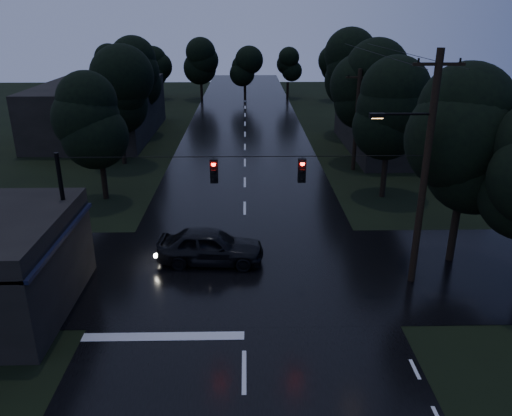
{
  "coord_description": "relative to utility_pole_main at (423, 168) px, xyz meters",
  "views": [
    {
      "loc": [
        0.13,
        -8.54,
        11.23
      ],
      "look_at": [
        0.56,
        13.17,
        2.71
      ],
      "focal_mm": 35.0,
      "sensor_mm": 36.0,
      "label": 1
    }
  ],
  "objects": [
    {
      "name": "tree_right_c",
      "position": [
        2.79,
        29.0,
        1.11
      ],
      "size": [
        4.76,
        4.76,
        10.03
      ],
      "color": "black",
      "rests_on": "ground"
    },
    {
      "name": "tree_left_b",
      "position": [
        -17.01,
        19.0,
        0.36
      ],
      "size": [
        4.2,
        4.2,
        8.85
      ],
      "color": "black",
      "rests_on": "ground"
    },
    {
      "name": "utility_pole_far",
      "position": [
        0.89,
        17.0,
        -1.38
      ],
      "size": [
        2.0,
        0.3,
        7.5
      ],
      "color": "black",
      "rests_on": "ground"
    },
    {
      "name": "tree_left_c",
      "position": [
        -17.61,
        29.0,
        0.74
      ],
      "size": [
        4.48,
        4.48,
        9.44
      ],
      "color": "black",
      "rests_on": "ground"
    },
    {
      "name": "utility_pole_main",
      "position": [
        0.0,
        0.0,
        0.0
      ],
      "size": [
        3.5,
        0.3,
        10.0
      ],
      "color": "black",
      "rests_on": "ground"
    },
    {
      "name": "tree_corner_near",
      "position": [
        2.59,
        2.0,
        0.74
      ],
      "size": [
        4.48,
        4.48,
        9.44
      ],
      "color": "black",
      "rests_on": "ground"
    },
    {
      "name": "tree_right_b",
      "position": [
        2.19,
        19.0,
        0.74
      ],
      "size": [
        4.48,
        4.48,
        9.44
      ],
      "color": "black",
      "rests_on": "ground"
    },
    {
      "name": "span_signals",
      "position": [
        -6.85,
        -0.01,
        -0.01
      ],
      "size": [
        15.0,
        0.37,
        1.12
      ],
      "color": "black",
      "rests_on": "ground"
    },
    {
      "name": "main_road",
      "position": [
        -7.41,
        19.0,
        -5.26
      ],
      "size": [
        12.0,
        120.0,
        0.02
      ],
      "primitive_type": "cube",
      "color": "black",
      "rests_on": "ground"
    },
    {
      "name": "tree_left_a",
      "position": [
        -16.41,
        11.0,
        -0.02
      ],
      "size": [
        3.92,
        3.92,
        8.26
      ],
      "color": "black",
      "rests_on": "ground"
    },
    {
      "name": "building_far_left",
      "position": [
        -21.41,
        29.0,
        -2.76
      ],
      "size": [
        10.0,
        16.0,
        5.0
      ],
      "primitive_type": "cube",
      "color": "black",
      "rests_on": "ground"
    },
    {
      "name": "cross_street",
      "position": [
        -7.41,
        1.0,
        -5.26
      ],
      "size": [
        60.0,
        9.0,
        0.02
      ],
      "primitive_type": "cube",
      "color": "black",
      "rests_on": "ground"
    },
    {
      "name": "car",
      "position": [
        -9.03,
        1.95,
        -4.4
      ],
      "size": [
        5.19,
        2.39,
        1.72
      ],
      "primitive_type": "imported",
      "rotation": [
        0.0,
        0.0,
        1.5
      ],
      "color": "black",
      "rests_on": "ground"
    },
    {
      "name": "tree_right_a",
      "position": [
        1.59,
        11.0,
        0.36
      ],
      "size": [
        4.2,
        4.2,
        8.85
      ],
      "color": "black",
      "rests_on": "ground"
    },
    {
      "name": "building_far_right",
      "position": [
        6.59,
        23.0,
        -3.06
      ],
      "size": [
        10.0,
        14.0,
        4.4
      ],
      "primitive_type": "cube",
      "color": "black",
      "rests_on": "ground"
    },
    {
      "name": "anchor_pole_left",
      "position": [
        -14.91,
        0.0,
        -2.26
      ],
      "size": [
        0.18,
        0.18,
        6.0
      ],
      "primitive_type": "cylinder",
      "color": "black",
      "rests_on": "ground"
    }
  ]
}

